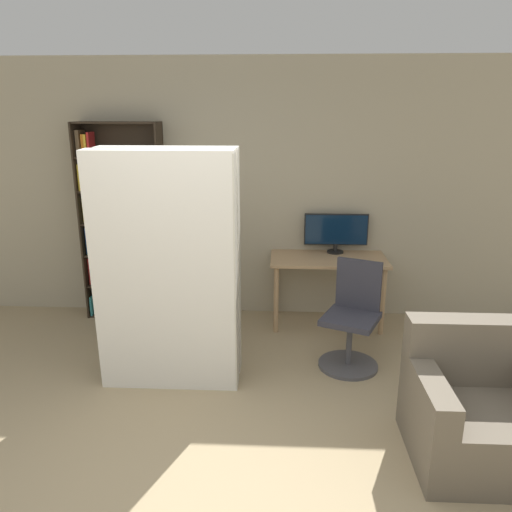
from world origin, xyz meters
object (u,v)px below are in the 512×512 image
at_px(mattress_near, 166,275).
at_px(armchair, 478,410).
at_px(office_chair, 352,325).
at_px(mattress_far, 174,264).
at_px(bookshelf, 115,223).
at_px(monitor, 336,231).

relative_size(mattress_near, armchair, 2.25).
height_order(office_chair, armchair, office_chair).
distance_m(mattress_near, mattress_far, 0.29).
bearing_deg(bookshelf, monitor, 0.36).
bearing_deg(office_chair, armchair, -60.85).
bearing_deg(office_chair, bookshelf, 156.07).
height_order(bookshelf, armchair, bookshelf).
relative_size(monitor, mattress_far, 0.35).
bearing_deg(armchair, mattress_far, 154.97).
relative_size(office_chair, mattress_near, 0.49).
relative_size(office_chair, bookshelf, 0.45).
xyz_separation_m(office_chair, armchair, (0.65, -1.17, -0.06)).
xyz_separation_m(monitor, bookshelf, (-2.34, -0.01, 0.06)).
height_order(monitor, mattress_near, mattress_near).
distance_m(monitor, mattress_near, 2.11).
height_order(monitor, armchair, monitor).
xyz_separation_m(mattress_near, mattress_far, (0.00, 0.29, -0.00)).
bearing_deg(mattress_near, monitor, 46.31).
xyz_separation_m(office_chair, mattress_far, (-1.51, -0.16, 0.58)).
height_order(mattress_far, armchair, mattress_far).
xyz_separation_m(monitor, office_chair, (0.05, -1.08, -0.58)).
bearing_deg(office_chair, monitor, 92.76).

